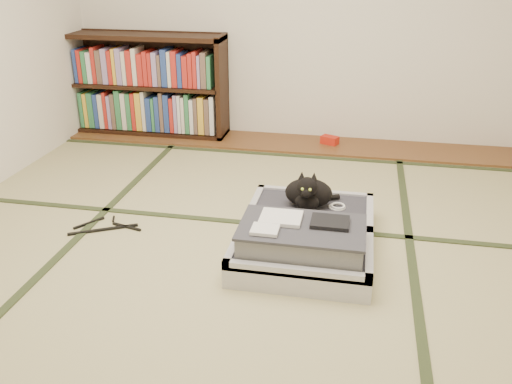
# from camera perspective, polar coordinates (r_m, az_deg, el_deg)

# --- Properties ---
(floor) EXTENTS (4.50, 4.50, 0.00)m
(floor) POSITION_cam_1_polar(r_m,az_deg,el_deg) (3.17, -2.13, -6.60)
(floor) COLOR tan
(floor) RESTS_ON ground
(wood_strip) EXTENTS (4.00, 0.50, 0.02)m
(wood_strip) POSITION_cam_1_polar(r_m,az_deg,el_deg) (4.96, 3.14, 5.17)
(wood_strip) COLOR brown
(wood_strip) RESTS_ON ground
(red_item) EXTENTS (0.17, 0.14, 0.07)m
(red_item) POSITION_cam_1_polar(r_m,az_deg,el_deg) (4.94, 7.76, 5.45)
(red_item) COLOR red
(red_item) RESTS_ON wood_strip
(tatami_borders) EXTENTS (4.00, 4.50, 0.01)m
(tatami_borders) POSITION_cam_1_polar(r_m,az_deg,el_deg) (3.59, -0.34, -2.60)
(tatami_borders) COLOR #2D381E
(tatami_borders) RESTS_ON ground
(bookcase) EXTENTS (1.47, 0.34, 0.94)m
(bookcase) POSITION_cam_1_polar(r_m,az_deg,el_deg) (5.24, -11.27, 10.80)
(bookcase) COLOR black
(bookcase) RESTS_ON wood_strip
(suitcase) EXTENTS (0.76, 1.02, 0.30)m
(suitcase) POSITION_cam_1_polar(r_m,az_deg,el_deg) (3.16, 5.22, -4.63)
(suitcase) COLOR silver
(suitcase) RESTS_ON floor
(cat) EXTENTS (0.34, 0.34, 0.27)m
(cat) POSITION_cam_1_polar(r_m,az_deg,el_deg) (3.35, 5.55, -0.11)
(cat) COLOR black
(cat) RESTS_ON suitcase
(cable_coil) EXTENTS (0.11, 0.11, 0.03)m
(cable_coil) POSITION_cam_1_polar(r_m,az_deg,el_deg) (3.41, 8.56, -1.52)
(cable_coil) COLOR white
(cable_coil) RESTS_ON suitcase
(hanger) EXTENTS (0.43, 0.30, 0.01)m
(hanger) POSITION_cam_1_polar(r_m,az_deg,el_deg) (3.58, -15.55, -3.57)
(hanger) COLOR black
(hanger) RESTS_ON floor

